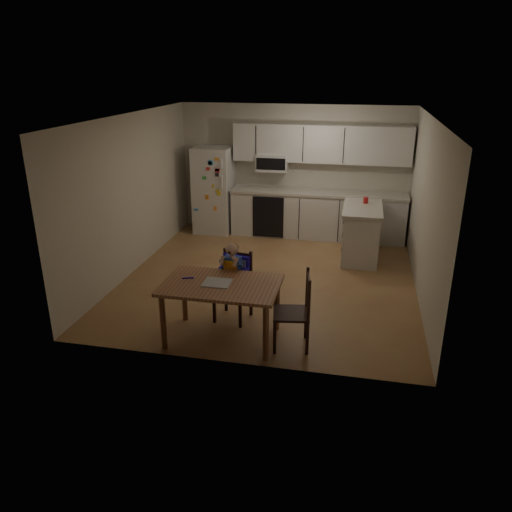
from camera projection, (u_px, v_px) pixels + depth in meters
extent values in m
cube|color=#97623E|center=(270.00, 278.00, 8.00)|extent=(4.50, 5.00, 0.01)
cube|color=beige|center=(294.00, 170.00, 9.83)|extent=(4.50, 0.02, 2.50)
cube|color=beige|center=(133.00, 194.00, 7.99)|extent=(0.02, 5.00, 2.50)
cube|color=beige|center=(426.00, 210.00, 7.11)|extent=(0.02, 5.00, 2.50)
cube|color=white|center=(272.00, 116.00, 7.10)|extent=(4.50, 5.00, 0.01)
cube|color=silver|center=(214.00, 190.00, 9.96)|extent=(0.72, 0.70, 1.70)
cube|color=silver|center=(317.00, 216.00, 9.75)|extent=(3.34, 0.60, 0.86)
cube|color=beige|center=(318.00, 193.00, 9.57)|extent=(3.37, 0.62, 0.05)
cube|color=black|center=(268.00, 217.00, 9.64)|extent=(0.60, 0.02, 0.80)
cube|color=silver|center=(321.00, 144.00, 9.38)|extent=(3.34, 0.34, 0.70)
cube|color=silver|center=(272.00, 162.00, 9.66)|extent=(0.60, 0.38, 0.33)
cube|color=silver|center=(361.00, 234.00, 8.66)|extent=(0.60, 1.19, 0.87)
cube|color=beige|center=(363.00, 208.00, 8.50)|extent=(0.65, 1.25, 0.05)
cylinder|color=red|center=(366.00, 200.00, 8.71)|extent=(0.08, 0.08, 0.11)
cube|color=brown|center=(221.00, 285.00, 5.95)|extent=(1.39, 0.90, 0.04)
cylinder|color=brown|center=(163.00, 322.00, 5.87)|extent=(0.07, 0.07, 0.71)
cylinder|color=brown|center=(184.00, 296.00, 6.54)|extent=(0.07, 0.07, 0.71)
cylinder|color=brown|center=(266.00, 333.00, 5.63)|extent=(0.07, 0.07, 0.71)
cylinder|color=brown|center=(277.00, 304.00, 6.31)|extent=(0.07, 0.07, 0.71)
cube|color=#B7B7BC|center=(217.00, 283.00, 5.95)|extent=(0.33, 0.28, 0.01)
cylinder|color=#2111CC|center=(187.00, 278.00, 6.08)|extent=(0.12, 0.06, 0.02)
cube|color=black|center=(233.00, 290.00, 6.55)|extent=(0.47, 0.47, 0.03)
cube|color=black|center=(214.00, 309.00, 6.53)|extent=(0.04, 0.04, 0.41)
cube|color=black|center=(226.00, 297.00, 6.85)|extent=(0.04, 0.04, 0.41)
cube|color=black|center=(240.00, 313.00, 6.40)|extent=(0.04, 0.04, 0.41)
cube|color=black|center=(251.00, 301.00, 6.72)|extent=(0.04, 0.04, 0.41)
cube|color=black|center=(238.00, 267.00, 6.61)|extent=(0.41, 0.10, 0.48)
cube|color=#2111CC|center=(233.00, 286.00, 6.52)|extent=(0.42, 0.39, 0.10)
cube|color=#2111CC|center=(236.00, 267.00, 6.56)|extent=(0.37, 0.12, 0.33)
cube|color=#5475C8|center=(232.00, 282.00, 6.49)|extent=(0.32, 0.29, 0.02)
cube|color=#2F509B|center=(233.00, 266.00, 6.43)|extent=(0.23, 0.17, 0.25)
cube|color=#D9590D|center=(231.00, 268.00, 6.38)|extent=(0.18, 0.04, 0.19)
sphere|color=beige|center=(232.00, 249.00, 6.34)|extent=(0.19, 0.19, 0.16)
ellipsoid|color=olive|center=(232.00, 248.00, 6.33)|extent=(0.19, 0.18, 0.14)
cube|color=black|center=(291.00, 313.00, 5.90)|extent=(0.48, 0.48, 0.03)
cube|color=black|center=(275.00, 322.00, 6.17)|extent=(0.04, 0.04, 0.42)
cube|color=black|center=(306.00, 323.00, 6.15)|extent=(0.04, 0.04, 0.42)
cube|color=black|center=(275.00, 338.00, 5.81)|extent=(0.04, 0.04, 0.42)
cube|color=black|center=(307.00, 339.00, 5.80)|extent=(0.04, 0.04, 0.42)
cube|color=black|center=(308.00, 293.00, 5.80)|extent=(0.10, 0.42, 0.50)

